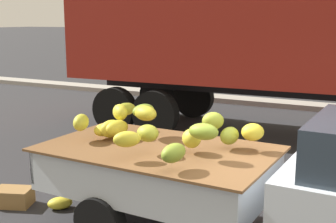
{
  "coord_description": "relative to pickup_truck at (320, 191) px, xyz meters",
  "views": [
    {
      "loc": [
        1.2,
        -4.73,
        2.68
      ],
      "look_at": [
        -1.7,
        0.89,
        1.38
      ],
      "focal_mm": 48.49,
      "sensor_mm": 36.0,
      "label": 1
    }
  ],
  "objects": [
    {
      "name": "pickup_truck",
      "position": [
        0.0,
        0.0,
        0.0
      ],
      "size": [
        5.17,
        1.94,
        1.7
      ],
      "rotation": [
        0.0,
        0.0,
        -0.04
      ],
      "color": "silver",
      "rests_on": "ground"
    },
    {
      "name": "semi_trailer",
      "position": [
        -0.79,
        5.49,
        1.65
      ],
      "size": [
        12.1,
        3.12,
        3.95
      ],
      "rotation": [
        0.0,
        0.0,
        0.05
      ],
      "color": "maroon",
      "rests_on": "ground"
    },
    {
      "name": "fallen_banana_bunch_near_tailgate",
      "position": [
        -3.52,
        -0.05,
        -0.81
      ],
      "size": [
        0.42,
        0.42,
        0.17
      ],
      "primitive_type": "ellipsoid",
      "rotation": [
        0.0,
        0.0,
        3.91
      ],
      "color": "gold",
      "rests_on": "ground"
    },
    {
      "name": "produce_crate",
      "position": [
        -4.21,
        -0.27,
        -0.76
      ],
      "size": [
        0.61,
        0.52,
        0.25
      ],
      "primitive_type": "cube",
      "rotation": [
        0.0,
        0.0,
        0.37
      ],
      "color": "olive",
      "rests_on": "ground"
    }
  ]
}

